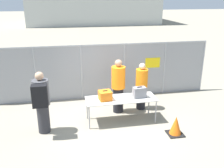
{
  "coord_description": "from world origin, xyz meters",
  "views": [
    {
      "loc": [
        -1.38,
        -6.94,
        3.81
      ],
      "look_at": [
        0.07,
        0.64,
        1.05
      ],
      "focal_mm": 40.0,
      "sensor_mm": 36.0,
      "label": 1
    }
  ],
  "objects_px": {
    "suitcase_orange": "(105,95)",
    "traffic_cone": "(176,126)",
    "inspection_table": "(121,100)",
    "security_worker_near": "(118,86)",
    "suitcase_grey": "(139,92)",
    "utility_trailer": "(138,70)",
    "security_worker_far": "(141,86)",
    "traveler_hooded": "(42,101)"
  },
  "relations": [
    {
      "from": "traffic_cone",
      "to": "security_worker_far",
      "type": "bearing_deg",
      "value": 103.98
    },
    {
      "from": "inspection_table",
      "to": "security_worker_near",
      "type": "height_order",
      "value": "security_worker_near"
    },
    {
      "from": "inspection_table",
      "to": "suitcase_orange",
      "type": "xyz_separation_m",
      "value": [
        -0.5,
        -0.01,
        0.19
      ]
    },
    {
      "from": "traveler_hooded",
      "to": "security_worker_far",
      "type": "xyz_separation_m",
      "value": [
        3.26,
        1.07,
        -0.16
      ]
    },
    {
      "from": "utility_trailer",
      "to": "suitcase_orange",
      "type": "bearing_deg",
      "value": -119.36
    },
    {
      "from": "security_worker_far",
      "to": "traffic_cone",
      "type": "distance_m",
      "value": 2.02
    },
    {
      "from": "traffic_cone",
      "to": "utility_trailer",
      "type": "bearing_deg",
      "value": 85.34
    },
    {
      "from": "security_worker_near",
      "to": "inspection_table",
      "type": "bearing_deg",
      "value": 68.63
    },
    {
      "from": "suitcase_orange",
      "to": "security_worker_near",
      "type": "xyz_separation_m",
      "value": [
        0.56,
        0.67,
        0.04
      ]
    },
    {
      "from": "utility_trailer",
      "to": "traffic_cone",
      "type": "xyz_separation_m",
      "value": [
        -0.42,
        -5.17,
        -0.16
      ]
    },
    {
      "from": "inspection_table",
      "to": "suitcase_grey",
      "type": "xyz_separation_m",
      "value": [
        0.58,
        -0.02,
        0.22
      ]
    },
    {
      "from": "suitcase_grey",
      "to": "security_worker_far",
      "type": "bearing_deg",
      "value": 68.04
    },
    {
      "from": "traffic_cone",
      "to": "traveler_hooded",
      "type": "bearing_deg",
      "value": 167.77
    },
    {
      "from": "inspection_table",
      "to": "security_worker_near",
      "type": "relative_size",
      "value": 1.19
    },
    {
      "from": "suitcase_grey",
      "to": "utility_trailer",
      "type": "bearing_deg",
      "value": 73.58
    },
    {
      "from": "inspection_table",
      "to": "utility_trailer",
      "type": "bearing_deg",
      "value": 66.28
    },
    {
      "from": "inspection_table",
      "to": "utility_trailer",
      "type": "height_order",
      "value": "inspection_table"
    },
    {
      "from": "security_worker_near",
      "to": "security_worker_far",
      "type": "xyz_separation_m",
      "value": [
        0.84,
        0.09,
        -0.1
      ]
    },
    {
      "from": "security_worker_far",
      "to": "traffic_cone",
      "type": "relative_size",
      "value": 2.93
    },
    {
      "from": "suitcase_orange",
      "to": "security_worker_near",
      "type": "bearing_deg",
      "value": 50.38
    },
    {
      "from": "inspection_table",
      "to": "suitcase_grey",
      "type": "height_order",
      "value": "suitcase_grey"
    },
    {
      "from": "utility_trailer",
      "to": "security_worker_far",
      "type": "bearing_deg",
      "value": -105.06
    },
    {
      "from": "suitcase_orange",
      "to": "security_worker_near",
      "type": "height_order",
      "value": "security_worker_near"
    },
    {
      "from": "suitcase_grey",
      "to": "security_worker_near",
      "type": "xyz_separation_m",
      "value": [
        -0.53,
        0.68,
        0.02
      ]
    },
    {
      "from": "traveler_hooded",
      "to": "utility_trailer",
      "type": "height_order",
      "value": "traveler_hooded"
    },
    {
      "from": "suitcase_orange",
      "to": "utility_trailer",
      "type": "xyz_separation_m",
      "value": [
        2.29,
        4.06,
        -0.5
      ]
    },
    {
      "from": "security_worker_near",
      "to": "security_worker_far",
      "type": "distance_m",
      "value": 0.85
    },
    {
      "from": "security_worker_far",
      "to": "suitcase_orange",
      "type": "bearing_deg",
      "value": 0.02
    },
    {
      "from": "suitcase_grey",
      "to": "security_worker_far",
      "type": "xyz_separation_m",
      "value": [
        0.31,
        0.78,
        -0.08
      ]
    },
    {
      "from": "utility_trailer",
      "to": "traffic_cone",
      "type": "bearing_deg",
      "value": -94.66
    },
    {
      "from": "traveler_hooded",
      "to": "utility_trailer",
      "type": "bearing_deg",
      "value": 32.94
    },
    {
      "from": "suitcase_grey",
      "to": "security_worker_far",
      "type": "distance_m",
      "value": 0.84
    },
    {
      "from": "suitcase_orange",
      "to": "traffic_cone",
      "type": "bearing_deg",
      "value": -30.68
    },
    {
      "from": "suitcase_orange",
      "to": "traffic_cone",
      "type": "distance_m",
      "value": 2.26
    },
    {
      "from": "suitcase_grey",
      "to": "traffic_cone",
      "type": "bearing_deg",
      "value": -54.59
    },
    {
      "from": "inspection_table",
      "to": "suitcase_orange",
      "type": "relative_size",
      "value": 5.45
    },
    {
      "from": "inspection_table",
      "to": "traffic_cone",
      "type": "distance_m",
      "value": 1.82
    },
    {
      "from": "suitcase_grey",
      "to": "security_worker_far",
      "type": "relative_size",
      "value": 0.25
    },
    {
      "from": "security_worker_near",
      "to": "traffic_cone",
      "type": "bearing_deg",
      "value": 109.53
    },
    {
      "from": "inspection_table",
      "to": "security_worker_far",
      "type": "bearing_deg",
      "value": 40.29
    },
    {
      "from": "inspection_table",
      "to": "security_worker_near",
      "type": "xyz_separation_m",
      "value": [
        0.05,
        0.67,
        0.23
      ]
    },
    {
      "from": "inspection_table",
      "to": "suitcase_grey",
      "type": "distance_m",
      "value": 0.62
    }
  ]
}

